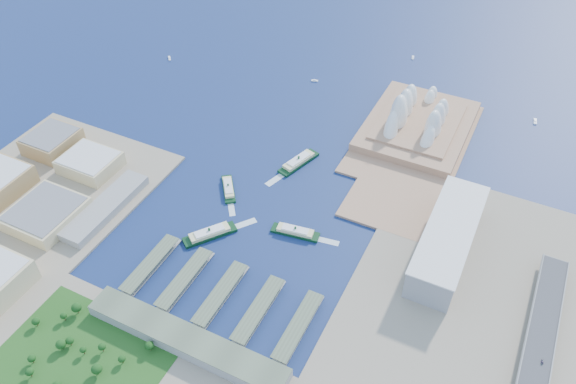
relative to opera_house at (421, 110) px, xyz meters
The scene contains 19 objects.
ground 300.75m from the opera_house, 110.56° to the right, with size 3000.00×3000.00×0.00m, color #101E4B.
west_land 524.58m from the opera_house, 132.68° to the right, with size 220.00×390.00×3.00m, color gray.
east_land 357.85m from the opera_house, 67.75° to the right, with size 240.00×500.00×3.00m, color gray.
peninsula 36.56m from the opera_house, 82.87° to the right, with size 135.00×220.00×3.00m, color #A37859.
opera_house is the anchor object (origin of this frame).
toaster_building 219.62m from the opera_house, 65.77° to the right, with size 45.00×155.00×35.00m, color gray.
west_buildings 498.76m from the opera_house, 135.41° to the right, with size 200.00×280.00×27.00m, color #A58352, non-canonical shape.
ferry_wharves 367.50m from the opera_house, 104.38° to the right, with size 184.00×90.00×9.30m, color #4F5C45, non-canonical shape.
terminal_building 425.27m from the opera_house, 102.24° to the right, with size 200.00×28.00×12.00m, color gray.
park 498.56m from the opera_house, 109.34° to the right, with size 150.00×110.00×16.00m, color #194714, non-canonical shape.
ferry_a 273.49m from the opera_house, 127.49° to the right, with size 12.34×48.48×9.17m, color black, non-canonical shape.
ferry_b 177.23m from the opera_house, 129.71° to the right, with size 15.43×60.60×11.46m, color black, non-canonical shape.
ferry_c 324.65m from the opera_house, 116.69° to the right, with size 15.08×59.25×11.20m, color black, non-canonical shape.
ferry_d 254.17m from the opera_house, 104.54° to the right, with size 13.57×53.31×10.08m, color black, non-canonical shape.
boat_a 412.52m from the opera_house, behind, with size 3.39×13.57×2.62m, color white, non-canonical shape.
boat_b 185.24m from the opera_house, 163.28° to the left, with size 3.48×9.93×2.68m, color white, non-canonical shape.
boat_c 169.28m from the opera_house, 32.96° to the left, with size 3.80×13.03×2.93m, color white, non-canonical shape.
boat_e 199.12m from the opera_house, 108.62° to the left, with size 3.47×10.92×2.68m, color white, non-canonical shape.
car_c 359.62m from the opera_house, 56.36° to the right, with size 2.00×4.92×1.43m, color slate.
Camera 1 is at (222.40, -346.47, 448.24)m, focal length 35.00 mm.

